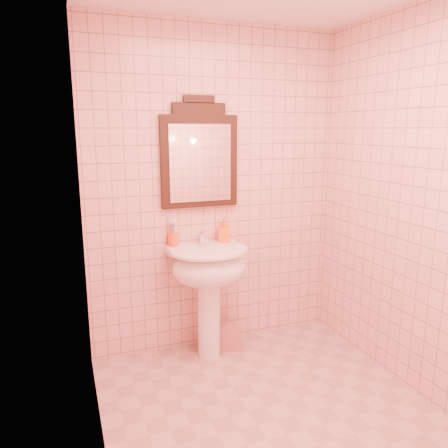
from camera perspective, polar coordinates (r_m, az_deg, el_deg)
name	(u,v)px	position (r m, az deg, el deg)	size (l,w,h in m)	color
floor	(276,420)	(2.93, 6.84, -24.07)	(2.20, 2.20, 0.00)	tan
back_wall	(215,192)	(3.40, -1.15, 4.17)	(2.00, 0.02, 2.50)	beige
pedestal_sink	(209,275)	(3.29, -1.98, -6.69)	(0.58, 0.58, 0.86)	white
faucet	(203,237)	(3.34, -2.76, -1.77)	(0.04, 0.16, 0.11)	white
mirror	(199,157)	(3.31, -3.22, 8.78)	(0.59, 0.06, 0.82)	black
toothbrush_cup	(173,239)	(3.32, -6.68, -2.00)	(0.08, 0.08, 0.18)	#FF3F15
soap_dispenser	(224,230)	(3.41, -0.01, -0.82)	(0.09, 0.09, 0.19)	orange
towel	(231,336)	(3.61, 0.92, -14.45)	(0.17, 0.12, 0.21)	tan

